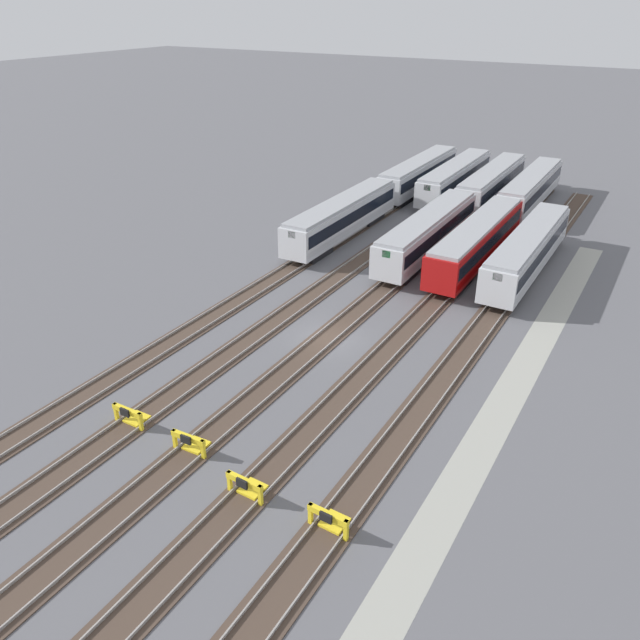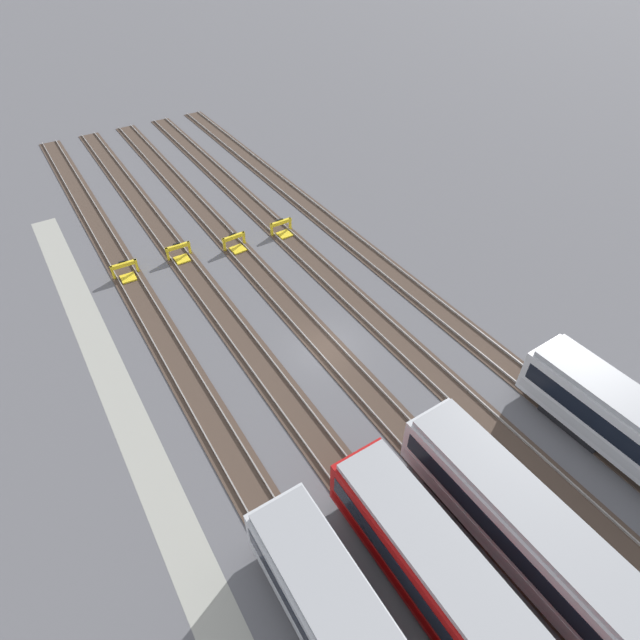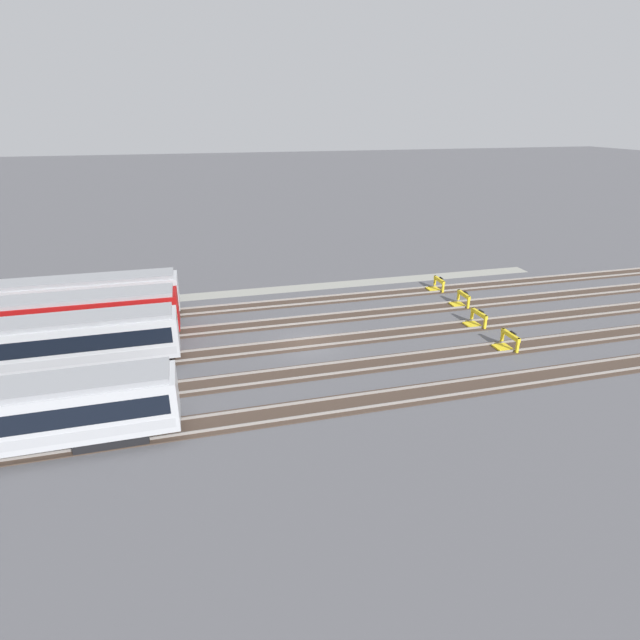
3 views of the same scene
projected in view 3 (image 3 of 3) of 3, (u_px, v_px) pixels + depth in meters
The scene contains 14 objects.
ground_plane at pixel (308, 344), 36.67m from camera, with size 400.00×400.00×0.00m, color #5B5B60.
service_walkway at pixel (278, 290), 47.93m from camera, with size 54.00×2.00×0.01m, color #9E9E93.
rail_track_nearest at pixel (286, 303), 44.42m from camera, with size 90.00×2.23×0.21m.
rail_track_near_inner at pixel (296, 321), 40.54m from camera, with size 90.00×2.24×0.21m.
rail_track_middle at pixel (308, 343), 36.65m from camera, with size 90.00×2.24×0.21m.
rail_track_far_inner at pixel (323, 370), 32.77m from camera, with size 90.00×2.23×0.21m.
rail_track_farthest at pixel (343, 405), 28.89m from camera, with size 90.00×2.23×0.21m.
subway_car_front_row_leftmost at pixel (48, 320), 35.62m from camera, with size 18.01×2.91×3.70m.
subway_car_front_row_centre at pixel (32, 346), 31.64m from camera, with size 18.03×3.01×3.70m.
subway_car_back_row_leftmost at pixel (61, 300), 39.47m from camera, with size 18.00×2.85×3.70m.
bumper_stop_nearest_track at pixel (436, 285), 47.68m from camera, with size 1.37×2.01×1.22m.
bumper_stop_near_inner_track at pixel (461, 300), 43.83m from camera, with size 1.36×2.01×1.22m.
bumper_stop_middle_track at pixel (476, 319), 39.67m from camera, with size 1.38×2.01×1.22m.
bumper_stop_far_inner_track at pixel (507, 342), 35.77m from camera, with size 1.35×2.00×1.22m.
Camera 3 is at (7.54, 32.36, 15.63)m, focal length 28.00 mm.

